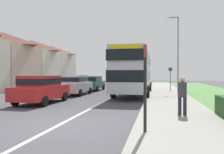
# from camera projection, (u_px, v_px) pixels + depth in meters

# --- Properties ---
(ground_plane) EXTENTS (120.00, 120.00, 0.00)m
(ground_plane) POSITION_uv_depth(u_px,v_px,m) (58.00, 126.00, 7.61)
(ground_plane) COLOR #424247
(lane_marking_centre) EXTENTS (0.14, 60.00, 0.01)m
(lane_marking_centre) POSITION_uv_depth(u_px,v_px,m) (108.00, 100.00, 15.45)
(lane_marking_centre) COLOR silver
(lane_marking_centre) RESTS_ON ground_plane
(pavement_near_side) EXTENTS (3.20, 68.00, 0.12)m
(pavement_near_side) POSITION_uv_depth(u_px,v_px,m) (172.00, 104.00, 12.67)
(pavement_near_side) COLOR gray
(pavement_near_side) RESTS_ON ground_plane
(double_decker_bus) EXTENTS (2.80, 10.82, 3.70)m
(double_decker_bus) POSITION_uv_depth(u_px,v_px,m) (134.00, 70.00, 19.06)
(double_decker_bus) COLOR #BCBCC1
(double_decker_bus) RESTS_ON ground_plane
(parked_car_red) EXTENTS (1.98, 4.36, 1.69)m
(parked_car_red) POSITION_uv_depth(u_px,v_px,m) (41.00, 88.00, 13.43)
(parked_car_red) COLOR #B21E1E
(parked_car_red) RESTS_ON ground_plane
(parked_car_silver) EXTENTS (2.00, 4.36, 1.70)m
(parked_car_silver) POSITION_uv_depth(u_px,v_px,m) (75.00, 84.00, 18.89)
(parked_car_silver) COLOR #B7B7BC
(parked_car_silver) RESTS_ON ground_plane
(parked_car_dark_green) EXTENTS (1.90, 4.44, 1.57)m
(parked_car_dark_green) POSITION_uv_depth(u_px,v_px,m) (93.00, 83.00, 24.08)
(parked_car_dark_green) COLOR #19472D
(parked_car_dark_green) RESTS_ON ground_plane
(pedestrian_at_stop) EXTENTS (0.34, 0.34, 1.67)m
(pedestrian_at_stop) POSITION_uv_depth(u_px,v_px,m) (182.00, 94.00, 8.89)
(pedestrian_at_stop) COLOR #23232D
(pedestrian_at_stop) RESTS_ON ground_plane
(bus_stop_sign) EXTENTS (0.09, 0.52, 2.60)m
(bus_stop_sign) POSITION_uv_depth(u_px,v_px,m) (145.00, 82.00, 6.30)
(bus_stop_sign) COLOR black
(bus_stop_sign) RESTS_ON ground_plane
(cycle_route_sign) EXTENTS (0.44, 0.08, 2.52)m
(cycle_route_sign) POSITION_uv_depth(u_px,v_px,m) (170.00, 78.00, 23.34)
(cycle_route_sign) COLOR slate
(cycle_route_sign) RESTS_ON ground_plane
(street_lamp_mid) EXTENTS (1.14, 0.20, 7.38)m
(street_lamp_mid) POSITION_uv_depth(u_px,v_px,m) (177.00, 49.00, 21.54)
(street_lamp_mid) COLOR slate
(street_lamp_mid) RESTS_ON ground_plane
(house_terrace_far_side) EXTENTS (6.70, 24.35, 6.70)m
(house_terrace_far_side) POSITION_uv_depth(u_px,v_px,m) (18.00, 62.00, 28.78)
(house_terrace_far_side) COLOR beige
(house_terrace_far_side) RESTS_ON ground_plane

